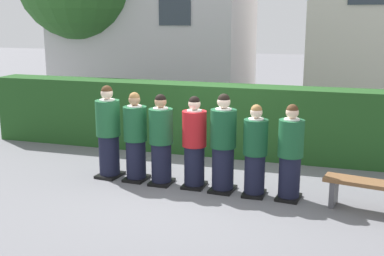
{
  "coord_description": "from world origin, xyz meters",
  "views": [
    {
      "loc": [
        2.42,
        -7.81,
        2.93
      ],
      "look_at": [
        0.0,
        0.0,
        1.05
      ],
      "focal_mm": 46.46,
      "sensor_mm": 36.0,
      "label": 1
    }
  ],
  "objects_px": {
    "student_front_row_0": "(108,134)",
    "student_front_row_2": "(161,142)",
    "student_front_row_5": "(255,153)",
    "wooden_bench": "(371,190)",
    "student_front_row_6": "(290,155)",
    "student_front_row_4": "(223,145)",
    "student_front_row_1": "(135,139)",
    "student_in_red_blazer": "(194,144)"
  },
  "relations": [
    {
      "from": "student_front_row_0",
      "to": "student_front_row_2",
      "type": "relative_size",
      "value": 1.06
    },
    {
      "from": "student_front_row_5",
      "to": "wooden_bench",
      "type": "distance_m",
      "value": 1.85
    },
    {
      "from": "student_front_row_0",
      "to": "student_front_row_6",
      "type": "xyz_separation_m",
      "value": [
        3.29,
        -0.18,
        -0.07
      ]
    },
    {
      "from": "student_front_row_2",
      "to": "student_front_row_6",
      "type": "xyz_separation_m",
      "value": [
        2.23,
        -0.1,
        -0.02
      ]
    },
    {
      "from": "student_front_row_4",
      "to": "student_front_row_5",
      "type": "relative_size",
      "value": 1.09
    },
    {
      "from": "student_front_row_0",
      "to": "student_front_row_4",
      "type": "distance_m",
      "value": 2.18
    },
    {
      "from": "student_front_row_1",
      "to": "student_front_row_6",
      "type": "height_order",
      "value": "student_front_row_1"
    },
    {
      "from": "student_front_row_0",
      "to": "student_front_row_2",
      "type": "bearing_deg",
      "value": -4.77
    },
    {
      "from": "student_front_row_4",
      "to": "student_front_row_5",
      "type": "distance_m",
      "value": 0.56
    },
    {
      "from": "student_front_row_1",
      "to": "student_in_red_blazer",
      "type": "distance_m",
      "value": 1.11
    },
    {
      "from": "student_in_red_blazer",
      "to": "wooden_bench",
      "type": "distance_m",
      "value": 2.92
    },
    {
      "from": "student_front_row_2",
      "to": "student_front_row_4",
      "type": "distance_m",
      "value": 1.12
    },
    {
      "from": "student_front_row_1",
      "to": "student_front_row_4",
      "type": "xyz_separation_m",
      "value": [
        1.62,
        -0.09,
        0.03
      ]
    },
    {
      "from": "student_front_row_0",
      "to": "student_front_row_6",
      "type": "relative_size",
      "value": 1.08
    },
    {
      "from": "student_front_row_0",
      "to": "student_front_row_2",
      "type": "distance_m",
      "value": 1.06
    },
    {
      "from": "student_front_row_5",
      "to": "student_front_row_6",
      "type": "height_order",
      "value": "student_front_row_6"
    },
    {
      "from": "student_in_red_blazer",
      "to": "student_front_row_4",
      "type": "distance_m",
      "value": 0.52
    },
    {
      "from": "student_front_row_1",
      "to": "wooden_bench",
      "type": "xyz_separation_m",
      "value": [
        3.98,
        -0.33,
        -0.41
      ]
    },
    {
      "from": "student_front_row_1",
      "to": "student_in_red_blazer",
      "type": "relative_size",
      "value": 1.01
    },
    {
      "from": "student_front_row_0",
      "to": "wooden_bench",
      "type": "distance_m",
      "value": 4.57
    },
    {
      "from": "student_front_row_2",
      "to": "student_front_row_6",
      "type": "height_order",
      "value": "student_front_row_2"
    },
    {
      "from": "student_front_row_2",
      "to": "student_front_row_4",
      "type": "height_order",
      "value": "student_front_row_4"
    },
    {
      "from": "student_front_row_0",
      "to": "student_front_row_6",
      "type": "distance_m",
      "value": 3.29
    },
    {
      "from": "student_front_row_2",
      "to": "student_front_row_6",
      "type": "relative_size",
      "value": 1.03
    },
    {
      "from": "student_front_row_4",
      "to": "student_front_row_6",
      "type": "height_order",
      "value": "student_front_row_4"
    },
    {
      "from": "student_front_row_1",
      "to": "student_front_row_5",
      "type": "bearing_deg",
      "value": -3.79
    },
    {
      "from": "student_front_row_4",
      "to": "student_front_row_5",
      "type": "xyz_separation_m",
      "value": [
        0.55,
        -0.05,
        -0.07
      ]
    },
    {
      "from": "student_front_row_5",
      "to": "student_front_row_4",
      "type": "bearing_deg",
      "value": 174.52
    },
    {
      "from": "student_in_red_blazer",
      "to": "student_front_row_0",
      "type": "bearing_deg",
      "value": 177.32
    },
    {
      "from": "student_in_red_blazer",
      "to": "wooden_bench",
      "type": "bearing_deg",
      "value": -5.7
    },
    {
      "from": "student_front_row_1",
      "to": "student_in_red_blazer",
      "type": "height_order",
      "value": "student_front_row_1"
    },
    {
      "from": "student_front_row_2",
      "to": "student_front_row_0",
      "type": "bearing_deg",
      "value": 175.23
    },
    {
      "from": "student_front_row_2",
      "to": "student_in_red_blazer",
      "type": "distance_m",
      "value": 0.6
    },
    {
      "from": "student_front_row_4",
      "to": "student_front_row_6",
      "type": "xyz_separation_m",
      "value": [
        1.11,
        -0.06,
        -0.05
      ]
    },
    {
      "from": "student_in_red_blazer",
      "to": "student_front_row_5",
      "type": "distance_m",
      "value": 1.07
    },
    {
      "from": "student_in_red_blazer",
      "to": "student_front_row_1",
      "type": "bearing_deg",
      "value": 177.88
    },
    {
      "from": "student_front_row_4",
      "to": "wooden_bench",
      "type": "height_order",
      "value": "student_front_row_4"
    },
    {
      "from": "student_front_row_2",
      "to": "student_front_row_6",
      "type": "bearing_deg",
      "value": -2.45
    },
    {
      "from": "student_front_row_5",
      "to": "wooden_bench",
      "type": "height_order",
      "value": "student_front_row_5"
    },
    {
      "from": "student_front_row_6",
      "to": "wooden_bench",
      "type": "relative_size",
      "value": 1.08
    },
    {
      "from": "student_front_row_1",
      "to": "student_front_row_5",
      "type": "height_order",
      "value": "student_front_row_1"
    },
    {
      "from": "student_front_row_6",
      "to": "student_front_row_1",
      "type": "bearing_deg",
      "value": 176.93
    }
  ]
}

